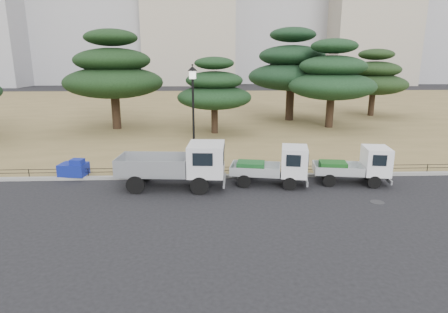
{
  "coord_description": "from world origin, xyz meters",
  "views": [
    {
      "loc": [
        -0.82,
        -16.05,
        5.95
      ],
      "look_at": [
        0.0,
        2.0,
        1.3
      ],
      "focal_mm": 30.0,
      "sensor_mm": 36.0,
      "label": 1
    }
  ],
  "objects_px": {
    "truck_large": "(178,163)",
    "tarp_pile": "(74,169)",
    "street_lamp": "(193,103)",
    "truck_kei_front": "(275,166)",
    "truck_kei_rear": "(357,165)"
  },
  "relations": [
    {
      "from": "truck_kei_front",
      "to": "truck_large",
      "type": "bearing_deg",
      "value": -165.25
    },
    {
      "from": "truck_kei_rear",
      "to": "tarp_pile",
      "type": "distance_m",
      "value": 14.4
    },
    {
      "from": "truck_kei_rear",
      "to": "truck_large",
      "type": "bearing_deg",
      "value": -169.11
    },
    {
      "from": "truck_large",
      "to": "truck_kei_rear",
      "type": "bearing_deg",
      "value": 6.44
    },
    {
      "from": "truck_kei_front",
      "to": "tarp_pile",
      "type": "bearing_deg",
      "value": -176.93
    },
    {
      "from": "truck_large",
      "to": "street_lamp",
      "type": "xyz_separation_m",
      "value": [
        0.69,
        1.78,
        2.68
      ]
    },
    {
      "from": "truck_large",
      "to": "tarp_pile",
      "type": "height_order",
      "value": "truck_large"
    },
    {
      "from": "truck_large",
      "to": "truck_kei_front",
      "type": "bearing_deg",
      "value": 7.71
    },
    {
      "from": "truck_large",
      "to": "street_lamp",
      "type": "relative_size",
      "value": 0.93
    },
    {
      "from": "truck_large",
      "to": "street_lamp",
      "type": "height_order",
      "value": "street_lamp"
    },
    {
      "from": "truck_kei_front",
      "to": "tarp_pile",
      "type": "xyz_separation_m",
      "value": [
        -10.24,
        1.54,
        -0.46
      ]
    },
    {
      "from": "truck_kei_front",
      "to": "truck_kei_rear",
      "type": "xyz_separation_m",
      "value": [
        4.07,
        0.03,
        -0.04
      ]
    },
    {
      "from": "truck_kei_rear",
      "to": "street_lamp",
      "type": "bearing_deg",
      "value": 178.51
    },
    {
      "from": "truck_kei_front",
      "to": "truck_kei_rear",
      "type": "relative_size",
      "value": 1.04
    },
    {
      "from": "truck_large",
      "to": "truck_kei_front",
      "type": "relative_size",
      "value": 1.32
    }
  ]
}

